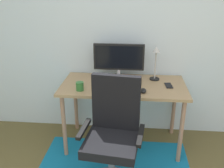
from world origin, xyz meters
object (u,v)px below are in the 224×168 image
(desk, at_px, (123,91))
(monitor, at_px, (119,58))
(computer_mouse, at_px, (143,91))
(keyboard, at_px, (115,90))
(office_chair, at_px, (113,145))
(desk_lamp, at_px, (156,59))
(cell_phone, at_px, (169,85))
(coffee_cup, at_px, (80,86))

(desk, xyz_separation_m, monitor, (-0.06, 0.19, 0.31))
(desk, distance_m, computer_mouse, 0.30)
(keyboard, distance_m, office_chair, 0.58)
(office_chair, bearing_deg, desk_lamp, 71.88)
(keyboard, bearing_deg, cell_phone, 18.84)
(computer_mouse, xyz_separation_m, coffee_cup, (-0.64, -0.01, 0.03))
(coffee_cup, bearing_deg, cell_phone, 12.30)
(monitor, xyz_separation_m, coffee_cup, (-0.37, -0.39, -0.19))
(computer_mouse, height_order, office_chair, office_chair)
(coffee_cup, relative_size, cell_phone, 0.63)
(desk, bearing_deg, cell_phone, -0.43)
(monitor, xyz_separation_m, computer_mouse, (0.27, -0.38, -0.21))
(coffee_cup, distance_m, office_chair, 0.70)
(desk, xyz_separation_m, office_chair, (-0.05, -0.68, -0.22))
(keyboard, xyz_separation_m, computer_mouse, (0.28, 0.00, 0.01))
(computer_mouse, height_order, cell_phone, computer_mouse)
(cell_phone, bearing_deg, keyboard, -166.63)
(monitor, bearing_deg, desk_lamp, -2.38)
(monitor, relative_size, computer_mouse, 5.42)
(computer_mouse, relative_size, coffee_cup, 1.19)
(desk, distance_m, coffee_cup, 0.49)
(monitor, relative_size, cell_phone, 4.02)
(cell_phone, bearing_deg, computer_mouse, -150.64)
(keyboard, bearing_deg, office_chair, -87.46)
(keyboard, bearing_deg, desk, 68.60)
(desk, distance_m, desk_lamp, 0.50)
(coffee_cup, bearing_deg, computer_mouse, 0.92)
(monitor, bearing_deg, keyboard, -91.64)
(desk, relative_size, cell_phone, 9.52)
(coffee_cup, height_order, office_chair, office_chair)
(monitor, distance_m, desk_lamp, 0.41)
(desk_lamp, height_order, office_chair, desk_lamp)
(coffee_cup, distance_m, cell_phone, 0.93)
(keyboard, distance_m, computer_mouse, 0.28)
(coffee_cup, xyz_separation_m, cell_phone, (0.91, 0.20, -0.04))
(office_chair, bearing_deg, cell_phone, 58.48)
(desk, bearing_deg, monitor, 108.57)
(desk, relative_size, keyboard, 3.10)
(coffee_cup, height_order, cell_phone, coffee_cup)
(desk, height_order, coffee_cup, coffee_cup)
(computer_mouse, height_order, desk_lamp, desk_lamp)
(desk, distance_m, keyboard, 0.23)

